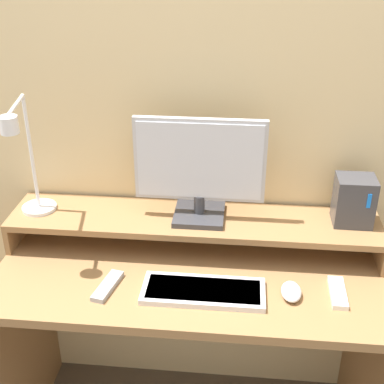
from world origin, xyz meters
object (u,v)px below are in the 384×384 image
(remote_secondary, at_px, (338,293))
(remote_control, at_px, (108,286))
(router_dock, at_px, (354,201))
(keyboard, at_px, (203,291))
(desk_lamp, at_px, (27,166))
(mouse, at_px, (291,292))
(monitor, at_px, (200,168))

(remote_secondary, bearing_deg, remote_control, -176.93)
(router_dock, relative_size, keyboard, 0.44)
(desk_lamp, height_order, mouse, desk_lamp)
(monitor, distance_m, remote_secondary, 0.57)
(mouse, height_order, remote_control, mouse)
(router_dock, xyz_separation_m, remote_secondary, (-0.06, -0.25, -0.19))
(desk_lamp, relative_size, remote_control, 2.64)
(monitor, distance_m, remote_control, 0.47)
(router_dock, bearing_deg, mouse, -127.34)
(keyboard, bearing_deg, desk_lamp, 162.02)
(monitor, xyz_separation_m, keyboard, (0.04, -0.27, -0.28))
(router_dock, relative_size, remote_secondary, 1.10)
(monitor, relative_size, keyboard, 1.15)
(monitor, bearing_deg, remote_control, -133.43)
(monitor, relative_size, remote_secondary, 2.88)
(router_dock, height_order, remote_control, router_dock)
(mouse, distance_m, remote_control, 0.55)
(keyboard, xyz_separation_m, remote_secondary, (0.40, 0.03, -0.00))
(router_dock, xyz_separation_m, remote_control, (-0.76, -0.28, -0.19))
(desk_lamp, xyz_separation_m, mouse, (0.84, -0.17, -0.30))
(mouse, bearing_deg, router_dock, 52.66)
(desk_lamp, xyz_separation_m, remote_control, (0.28, -0.19, -0.30))
(keyboard, xyz_separation_m, mouse, (0.26, 0.02, 0.01))
(desk_lamp, distance_m, remote_control, 0.46)
(monitor, xyz_separation_m, desk_lamp, (-0.54, -0.08, 0.02))
(router_dock, bearing_deg, remote_secondary, -104.24)
(router_dock, height_order, mouse, router_dock)
(monitor, bearing_deg, keyboard, -82.23)
(mouse, bearing_deg, desk_lamp, 168.53)
(keyboard, xyz_separation_m, remote_control, (-0.29, -0.00, -0.00))
(desk_lamp, relative_size, router_dock, 2.54)
(router_dock, relative_size, mouse, 1.64)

